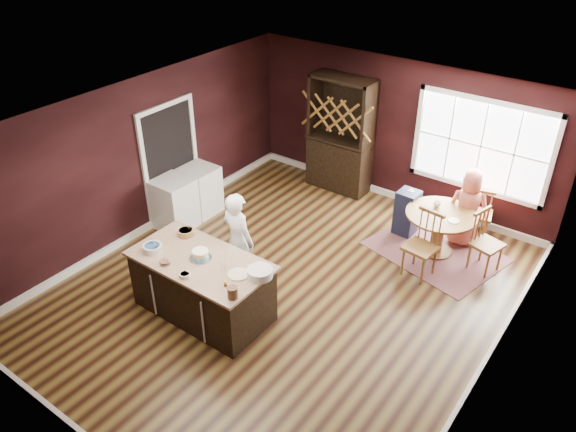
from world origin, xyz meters
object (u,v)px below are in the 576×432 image
(seated_woman, at_px, (468,208))
(toddler, at_px, (409,188))
(dining_table, at_px, (440,225))
(dryer, at_px, (200,190))
(layer_cake, at_px, (200,255))
(chair_south, at_px, (421,245))
(chair_east, at_px, (488,242))
(hutch, at_px, (340,135))
(kitchen_island, at_px, (203,287))
(baker, at_px, (238,240))
(high_chair, at_px, (407,212))
(chair_north, at_px, (479,211))
(washer, at_px, (174,204))

(seated_woman, distance_m, toddler, 1.02)
(dining_table, bearing_deg, dryer, -161.81)
(layer_cake, relative_size, toddler, 1.20)
(layer_cake, relative_size, chair_south, 0.28)
(chair_south, bearing_deg, chair_east, 49.95)
(hutch, height_order, dryer, hutch)
(kitchen_island, distance_m, baker, 0.88)
(kitchen_island, height_order, layer_cake, layer_cake)
(high_chair, bearing_deg, hutch, 160.08)
(chair_south, xyz_separation_m, dryer, (-4.08, -0.60, -0.10))
(chair_north, relative_size, washer, 1.14)
(hutch, bearing_deg, washer, -117.93)
(seated_woman, relative_size, dryer, 1.54)
(high_chair, distance_m, toddler, 0.41)
(kitchen_island, height_order, washer, kitchen_island)
(dining_table, distance_m, chair_north, 0.89)
(kitchen_island, relative_size, washer, 2.17)
(toddler, bearing_deg, kitchen_island, -109.89)
(toddler, bearing_deg, chair_east, -13.06)
(baker, xyz_separation_m, high_chair, (1.42, 2.77, -0.36))
(baker, relative_size, washer, 1.72)
(chair_south, relative_size, chair_north, 1.05)
(chair_south, height_order, toddler, chair_south)
(layer_cake, xyz_separation_m, chair_east, (2.89, 3.31, -0.46))
(dining_table, relative_size, baker, 0.72)
(chair_north, height_order, high_chair, chair_north)
(dining_table, relative_size, chair_north, 1.09)
(dining_table, relative_size, chair_south, 1.03)
(chair_south, xyz_separation_m, hutch, (-2.52, 1.70, 0.58))
(dining_table, height_order, high_chair, high_chair)
(baker, bearing_deg, washer, -10.65)
(baker, distance_m, chair_east, 3.86)
(chair_north, bearing_deg, seated_woman, 54.03)
(dining_table, height_order, washer, washer)
(toddler, xyz_separation_m, hutch, (-1.76, 0.61, 0.32))
(dining_table, xyz_separation_m, dryer, (-4.07, -1.34, -0.09))
(kitchen_island, bearing_deg, hutch, 95.54)
(layer_cake, relative_size, dryer, 0.35)
(baker, bearing_deg, chair_south, -134.02)
(chair_east, distance_m, toddler, 1.61)
(dining_table, bearing_deg, layer_cake, -122.25)
(kitchen_island, height_order, chair_south, chair_south)
(dining_table, relative_size, layer_cake, 3.63)
(layer_cake, distance_m, dryer, 2.85)
(kitchen_island, distance_m, high_chair, 3.85)
(layer_cake, bearing_deg, dryer, 134.74)
(dining_table, xyz_separation_m, baker, (-2.11, -2.54, 0.25))
(chair_east, height_order, washer, chair_east)
(chair_north, height_order, dryer, chair_north)
(hutch, relative_size, washer, 2.46)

